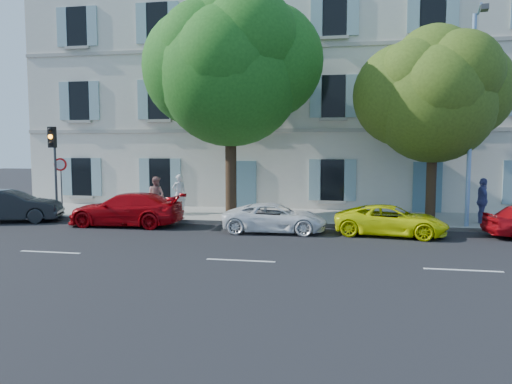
% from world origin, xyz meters
% --- Properties ---
extents(ground, '(90.00, 90.00, 0.00)m').
position_xyz_m(ground, '(0.00, 0.00, 0.00)').
color(ground, black).
extents(sidewalk, '(36.00, 4.50, 0.15)m').
position_xyz_m(sidewalk, '(0.00, 4.45, 0.07)').
color(sidewalk, '#A09E96').
rests_on(sidewalk, ground).
extents(kerb, '(36.00, 0.16, 0.16)m').
position_xyz_m(kerb, '(0.00, 2.28, 0.08)').
color(kerb, '#9E998E').
rests_on(kerb, ground).
extents(building, '(28.00, 7.00, 12.00)m').
position_xyz_m(building, '(0.00, 10.20, 6.00)').
color(building, beige).
rests_on(building, ground).
extents(car_dark_sedan, '(4.39, 2.74, 1.37)m').
position_xyz_m(car_dark_sedan, '(-11.24, 1.20, 0.68)').
color(car_dark_sedan, black).
rests_on(car_dark_sedan, ground).
extents(car_red_coupe, '(4.69, 1.99, 1.35)m').
position_xyz_m(car_red_coupe, '(-5.91, 1.16, 0.68)').
color(car_red_coupe, '#A6040A').
rests_on(car_red_coupe, ground).
extents(car_white_coupe, '(4.00, 1.99, 1.09)m').
position_xyz_m(car_white_coupe, '(0.27, 0.81, 0.54)').
color(car_white_coupe, white).
rests_on(car_white_coupe, ground).
extents(car_yellow_supercar, '(4.21, 2.36, 1.11)m').
position_xyz_m(car_yellow_supercar, '(4.53, 0.90, 0.56)').
color(car_yellow_supercar, '#EEF30A').
rests_on(car_yellow_supercar, ground).
extents(tree_left, '(6.13, 6.13, 9.50)m').
position_xyz_m(tree_left, '(-2.00, 3.17, 6.26)').
color(tree_left, '#3A2819').
rests_on(tree_left, sidewalk).
extents(tree_right, '(4.93, 4.93, 7.60)m').
position_xyz_m(tree_right, '(6.28, 3.47, 5.02)').
color(tree_right, '#3A2819').
rests_on(tree_right, sidewalk).
extents(traffic_light, '(0.31, 0.45, 3.94)m').
position_xyz_m(traffic_light, '(-9.95, 2.51, 3.00)').
color(traffic_light, '#383A3D').
rests_on(traffic_light, sidewalk).
extents(road_sign, '(0.59, 0.15, 2.55)m').
position_xyz_m(road_sign, '(-9.89, 2.93, 1.99)').
color(road_sign, '#383A3D').
rests_on(road_sign, sidewalk).
extents(street_lamp, '(0.32, 1.73, 8.07)m').
position_xyz_m(street_lamp, '(7.51, 2.49, 4.72)').
color(street_lamp, '#7293BF').
rests_on(street_lamp, sidewalk).
extents(pedestrian_a, '(0.78, 0.75, 1.79)m').
position_xyz_m(pedestrian_a, '(-4.72, 4.21, 1.05)').
color(pedestrian_a, silver).
rests_on(pedestrian_a, sidewalk).
extents(pedestrian_b, '(1.00, 0.89, 1.72)m').
position_xyz_m(pedestrian_b, '(-5.60, 3.62, 1.01)').
color(pedestrian_b, tan).
rests_on(pedestrian_b, sidewalk).
extents(pedestrian_c, '(0.47, 1.08, 1.83)m').
position_xyz_m(pedestrian_c, '(8.26, 3.46, 1.06)').
color(pedestrian_c, '#4C4F8C').
rests_on(pedestrian_c, sidewalk).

